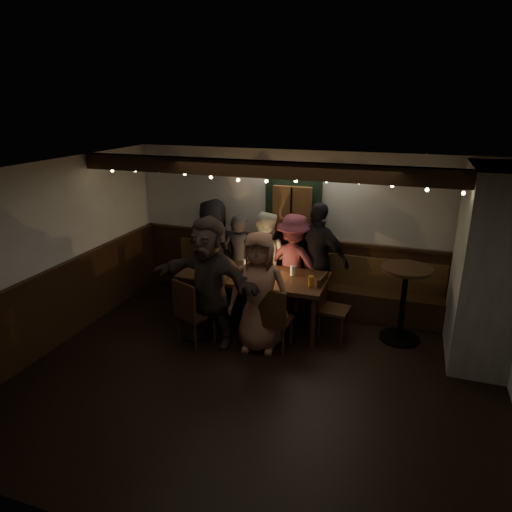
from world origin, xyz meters
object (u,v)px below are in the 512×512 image
at_px(chair_near_left, 190,309).
at_px(person_g, 259,292).
at_px(chair_near_right, 273,316).
at_px(high_top, 404,295).
at_px(dining_table, 252,278).
at_px(person_b, 239,260).
at_px(person_c, 264,260).
at_px(person_e, 318,259).
at_px(person_f, 209,281).
at_px(person_a, 214,250).
at_px(chair_end, 328,303).
at_px(person_d, 294,263).

relative_size(chair_near_left, person_g, 0.58).
relative_size(chair_near_right, high_top, 0.85).
distance_m(dining_table, person_b, 0.76).
height_order(person_c, person_e, person_e).
height_order(chair_near_right, person_c, person_c).
relative_size(high_top, person_e, 0.61).
bearing_deg(person_f, chair_near_right, 10.23).
relative_size(person_e, person_f, 0.98).
relative_size(high_top, person_c, 0.68).
xyz_separation_m(person_b, person_f, (0.07, -1.36, 0.15)).
bearing_deg(person_c, person_a, -0.74).
relative_size(high_top, person_f, 0.60).
xyz_separation_m(dining_table, chair_near_left, (-0.58, -0.93, -0.19)).
relative_size(chair_end, person_a, 0.52).
xyz_separation_m(high_top, person_b, (-2.68, 0.41, 0.08)).
distance_m(person_c, person_d, 0.50).
bearing_deg(chair_end, person_e, 113.90).
distance_m(chair_near_right, chair_end, 0.96).
xyz_separation_m(dining_table, person_f, (-0.37, -0.74, 0.19)).
xyz_separation_m(chair_near_right, chair_end, (0.63, 0.73, -0.02)).
xyz_separation_m(high_top, person_d, (-1.75, 0.48, 0.11)).
bearing_deg(person_d, chair_end, 144.17).
height_order(dining_table, chair_near_left, dining_table).
relative_size(person_c, person_e, 0.90).
bearing_deg(chair_near_left, person_a, 102.39).
height_order(dining_table, high_top, high_top).
bearing_deg(chair_near_right, chair_near_left, -170.35).
height_order(person_a, person_g, person_a).
distance_m(chair_end, person_e, 0.90).
bearing_deg(person_c, person_e, -173.29).
distance_m(person_b, person_c, 0.44).
relative_size(chair_end, person_b, 0.59).
bearing_deg(person_f, person_d, 69.17).
distance_m(dining_table, person_f, 0.84).
distance_m(chair_near_right, person_e, 1.55).
height_order(chair_near_right, chair_end, chair_near_right).
xyz_separation_m(dining_table, person_c, (-0.01, 0.65, 0.08)).
height_order(chair_end, person_d, person_d).
distance_m(person_b, person_e, 1.33).
relative_size(chair_near_right, chair_end, 1.03).
xyz_separation_m(dining_table, chair_end, (1.20, -0.01, -0.23)).
height_order(dining_table, person_f, person_f).
bearing_deg(person_a, person_e, -175.74).
relative_size(chair_near_left, high_top, 0.88).
height_order(person_b, person_d, person_d).
relative_size(chair_near_left, person_b, 0.63).
xyz_separation_m(chair_near_right, person_g, (-0.22, 0.04, 0.31)).
xyz_separation_m(person_c, person_d, (0.49, 0.04, -0.01)).
distance_m(high_top, person_d, 1.82).
height_order(person_d, person_e, person_e).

